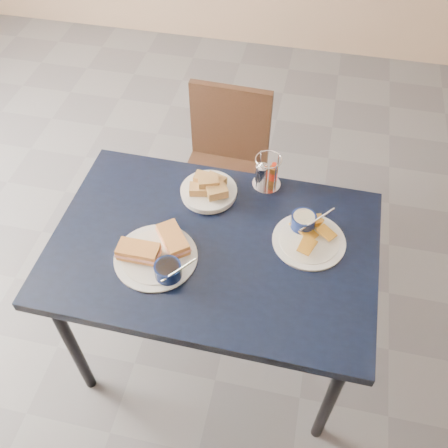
% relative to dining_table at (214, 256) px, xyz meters
% --- Properties ---
extents(ground, '(6.00, 6.00, 0.00)m').
position_rel_dining_table_xyz_m(ground, '(0.04, 0.14, -0.68)').
color(ground, '#515156').
rests_on(ground, ground).
extents(dining_table, '(1.15, 0.78, 0.75)m').
position_rel_dining_table_xyz_m(dining_table, '(0.00, 0.00, 0.00)').
color(dining_table, black).
rests_on(dining_table, ground).
extents(chair_far, '(0.40, 0.38, 0.82)m').
position_rel_dining_table_xyz_m(chair_far, '(-0.12, 0.74, -0.21)').
color(chair_far, black).
rests_on(chair_far, ground).
extents(sandwich_plate, '(0.31, 0.29, 0.12)m').
position_rel_dining_table_xyz_m(sandwich_plate, '(-0.17, -0.10, 0.10)').
color(sandwich_plate, white).
rests_on(sandwich_plate, dining_table).
extents(plantain_plate, '(0.26, 0.26, 0.12)m').
position_rel_dining_table_xyz_m(plantain_plate, '(0.32, 0.11, 0.09)').
color(plantain_plate, white).
rests_on(plantain_plate, dining_table).
extents(bread_basket, '(0.21, 0.21, 0.08)m').
position_rel_dining_table_xyz_m(bread_basket, '(-0.07, 0.23, 0.10)').
color(bread_basket, white).
rests_on(bread_basket, dining_table).
extents(condiment_caddy, '(0.11, 0.11, 0.14)m').
position_rel_dining_table_xyz_m(condiment_caddy, '(0.13, 0.33, 0.13)').
color(condiment_caddy, silver).
rests_on(condiment_caddy, dining_table).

